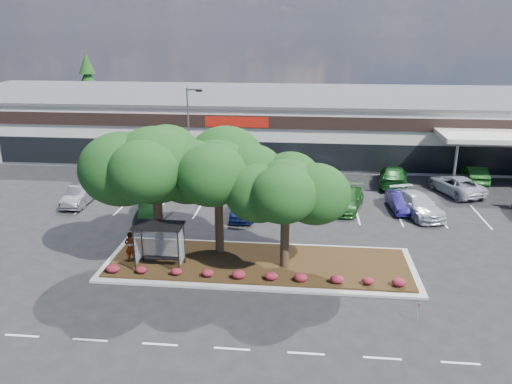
# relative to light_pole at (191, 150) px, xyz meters

# --- Properties ---
(ground) EXTENTS (160.00, 160.00, 0.00)m
(ground) POSITION_rel_light_pole_xyz_m (8.61, -15.95, -3.89)
(ground) COLOR black
(ground) RESTS_ON ground
(retail_store) EXTENTS (80.40, 25.20, 6.25)m
(retail_store) POSITION_rel_light_pole_xyz_m (8.67, 17.96, -0.74)
(retail_store) COLOR beige
(retail_store) RESTS_ON ground
(landscape_island) EXTENTS (18.00, 6.00, 0.26)m
(landscape_island) POSITION_rel_light_pole_xyz_m (6.61, -11.95, -3.77)
(landscape_island) COLOR #A8A8A3
(landscape_island) RESTS_ON ground
(lane_markings) EXTENTS (33.12, 20.06, 0.01)m
(lane_markings) POSITION_rel_light_pole_xyz_m (8.47, -5.52, -3.89)
(lane_markings) COLOR silver
(lane_markings) RESTS_ON ground
(shrub_row) EXTENTS (17.00, 0.80, 0.50)m
(shrub_row) POSITION_rel_light_pole_xyz_m (6.61, -14.05, -3.38)
(shrub_row) COLOR maroon
(shrub_row) RESTS_ON landscape_island
(bus_shelter) EXTENTS (2.75, 1.55, 2.59)m
(bus_shelter) POSITION_rel_light_pole_xyz_m (1.11, -13.00, -1.59)
(bus_shelter) COLOR black
(bus_shelter) RESTS_ON landscape_island
(island_tree_west) EXTENTS (7.20, 7.20, 7.89)m
(island_tree_west) POSITION_rel_light_pole_xyz_m (0.61, -11.45, 0.31)
(island_tree_west) COLOR #11350E
(island_tree_west) RESTS_ON landscape_island
(island_tree_mid) EXTENTS (6.60, 6.60, 7.32)m
(island_tree_mid) POSITION_rel_light_pole_xyz_m (4.11, -10.75, 0.03)
(island_tree_mid) COLOR #11350E
(island_tree_mid) RESTS_ON landscape_island
(island_tree_east) EXTENTS (5.80, 5.80, 6.50)m
(island_tree_east) POSITION_rel_light_pole_xyz_m (8.11, -12.25, -0.38)
(island_tree_east) COLOR #11350E
(island_tree_east) RESTS_ON landscape_island
(conifer_north_west) EXTENTS (4.40, 4.40, 10.00)m
(conifer_north_west) POSITION_rel_light_pole_xyz_m (-21.39, 30.05, 1.11)
(conifer_north_west) COLOR #11350E
(conifer_north_west) RESTS_ON ground
(person_waiting) EXTENTS (0.74, 0.54, 1.88)m
(person_waiting) POSITION_rel_light_pole_xyz_m (-0.75, -12.69, -2.69)
(person_waiting) COLOR #594C47
(person_waiting) RESTS_ON landscape_island
(light_pole) EXTENTS (1.43, 0.50, 8.85)m
(light_pole) POSITION_rel_light_pole_xyz_m (0.00, 0.00, 0.00)
(light_pole) COLOR #A8A8A3
(light_pole) RESTS_ON ground
(survey_stake) EXTENTS (0.07, 0.14, 1.00)m
(survey_stake) POSITION_rel_light_pole_xyz_m (14.66, -16.95, -3.25)
(survey_stake) COLOR #9A7250
(survey_stake) RESTS_ON ground
(car_0) EXTENTS (1.79, 4.63, 1.50)m
(car_0) POSITION_rel_light_pole_xyz_m (-8.41, -2.60, -3.14)
(car_0) COLOR #505158
(car_0) RESTS_ON ground
(car_1) EXTENTS (2.85, 5.01, 1.56)m
(car_1) POSITION_rel_light_pole_xyz_m (-1.99, -4.91, -3.11)
(car_1) COLOR #1A4716
(car_1) RESTS_ON ground
(car_2) EXTENTS (2.02, 4.48, 1.50)m
(car_2) POSITION_rel_light_pole_xyz_m (4.66, -4.08, -3.15)
(car_2) COLOR navy
(car_2) RESTS_ON ground
(car_3) EXTENTS (2.87, 4.34, 1.37)m
(car_3) POSITION_rel_light_pole_xyz_m (9.59, -0.54, -3.21)
(car_3) COLOR black
(car_3) RESTS_ON ground
(car_4) EXTENTS (3.31, 5.49, 1.49)m
(car_4) POSITION_rel_light_pole_xyz_m (12.37, -1.67, -3.15)
(car_4) COLOR #20541E
(car_4) RESTS_ON ground
(car_5) EXTENTS (1.74, 4.24, 1.36)m
(car_5) POSITION_rel_light_pole_xyz_m (16.39, -1.53, -3.21)
(car_5) COLOR #1A1458
(car_5) RESTS_ON ground
(car_6) EXTENTS (3.82, 5.81, 1.56)m
(car_6) POSITION_rel_light_pole_xyz_m (17.50, -2.35, -3.11)
(car_6) COLOR #B7BFC5
(car_6) RESTS_ON ground
(car_9) EXTENTS (2.49, 5.18, 1.42)m
(car_9) POSITION_rel_light_pole_xyz_m (-3.53, 6.53, -3.18)
(car_9) COLOR #742903
(car_9) RESTS_ON ground
(car_10) EXTENTS (3.49, 5.25, 1.66)m
(car_10) POSITION_rel_light_pole_xyz_m (3.20, 4.99, -3.06)
(car_10) COLOR #185427
(car_10) RESTS_ON ground
(car_11) EXTENTS (4.23, 5.71, 1.44)m
(car_11) POSITION_rel_light_pole_xyz_m (4.22, 5.44, -3.17)
(car_11) COLOR #4C4E54
(car_11) RESTS_ON ground
(car_12) EXTENTS (2.12, 4.97, 1.67)m
(car_12) POSITION_rel_light_pole_xyz_m (7.84, 2.72, -3.06)
(car_12) COLOR silver
(car_12) RESTS_ON ground
(car_13) EXTENTS (4.11, 5.74, 1.45)m
(car_13) POSITION_rel_light_pole_xyz_m (10.41, 3.70, -3.17)
(car_13) COLOR silver
(car_13) RESTS_ON ground
(car_14) EXTENTS (3.24, 6.11, 1.69)m
(car_14) POSITION_rel_light_pole_xyz_m (16.87, 4.83, -3.05)
(car_14) COLOR #144B19
(car_14) RESTS_ON ground
(car_15) EXTENTS (4.28, 5.99, 1.52)m
(car_15) POSITION_rel_light_pole_xyz_m (21.71, 2.99, -3.14)
(car_15) COLOR silver
(car_15) RESTS_ON ground
(car_16) EXTENTS (1.93, 4.82, 1.56)m
(car_16) POSITION_rel_light_pole_xyz_m (24.18, 6.41, -3.11)
(car_16) COLOR #154615
(car_16) RESTS_ON ground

